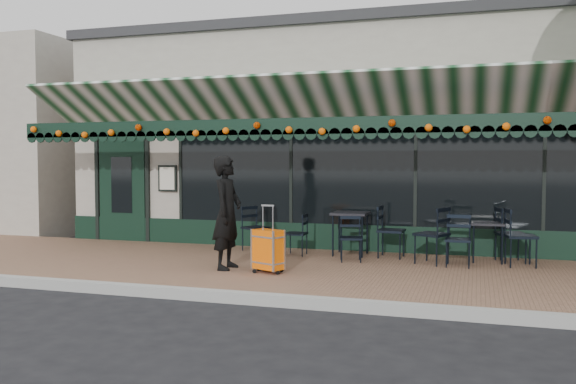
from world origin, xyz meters
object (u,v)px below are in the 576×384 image
(cafe_table_a, at_px, (488,226))
(chair_a_extra, at_px, (521,237))
(chair_b_right, at_px, (391,231))
(suitcase, at_px, (268,250))
(cafe_table_b, at_px, (350,217))
(chair_b_left, at_px, (296,234))
(chair_b_front, at_px, (351,239))
(chair_a_left, at_px, (432,235))
(chair_a_right, at_px, (511,234))
(woman, at_px, (227,213))
(chair_solo, at_px, (256,228))
(chair_a_front, at_px, (458,241))

(cafe_table_a, height_order, chair_a_extra, chair_a_extra)
(chair_b_right, bearing_deg, cafe_table_a, -85.15)
(suitcase, relative_size, cafe_table_b, 1.33)
(chair_a_extra, bearing_deg, chair_b_left, 79.88)
(cafe_table_a, distance_m, chair_b_front, 2.34)
(chair_a_left, height_order, chair_a_right, chair_a_left)
(woman, bearing_deg, chair_a_extra, -70.71)
(suitcase, xyz_separation_m, chair_solo, (-0.98, 2.09, 0.08))
(cafe_table_a, xyz_separation_m, chair_a_extra, (0.51, -0.31, -0.13))
(suitcase, height_order, chair_a_extra, suitcase)
(chair_b_left, bearing_deg, chair_solo, -108.24)
(chair_a_extra, height_order, chair_b_right, chair_a_extra)
(cafe_table_b, distance_m, chair_b_front, 0.78)
(woman, relative_size, cafe_table_a, 2.66)
(woman, bearing_deg, chair_a_right, -65.95)
(chair_a_front, bearing_deg, chair_b_front, -179.41)
(cafe_table_b, distance_m, chair_b_left, 1.04)
(chair_a_left, bearing_deg, chair_a_extra, 122.14)
(chair_a_right, xyz_separation_m, chair_b_front, (-2.60, -0.72, -0.08))
(chair_a_left, bearing_deg, chair_a_right, 138.36)
(chair_a_extra, bearing_deg, woman, 100.50)
(chair_b_right, bearing_deg, chair_a_front, -113.76)
(cafe_table_b, height_order, chair_a_left, chair_a_left)
(chair_a_left, xyz_separation_m, chair_a_right, (1.27, 0.56, -0.01))
(chair_a_front, bearing_deg, chair_a_extra, 18.63)
(suitcase, relative_size, chair_a_extra, 1.08)
(chair_a_right, bearing_deg, chair_b_front, 91.55)
(chair_a_front, xyz_separation_m, chair_a_extra, (0.97, 0.33, 0.06))
(cafe_table_b, xyz_separation_m, chair_b_front, (0.15, -0.70, -0.31))
(cafe_table_a, bearing_deg, chair_a_right, 9.57)
(chair_a_left, bearing_deg, chair_b_left, -70.79)
(chair_a_left, bearing_deg, cafe_table_a, 143.57)
(cafe_table_a, xyz_separation_m, chair_a_left, (-0.90, -0.50, -0.12))
(chair_a_left, distance_m, chair_b_front, 1.35)
(chair_b_left, distance_m, chair_b_right, 1.71)
(suitcase, distance_m, chair_solo, 2.31)
(chair_a_left, height_order, chair_a_front, chair_a_left)
(cafe_table_b, height_order, chair_a_right, chair_a_right)
(chair_a_extra, xyz_separation_m, chair_b_right, (-2.14, 0.27, -0.01))
(chair_a_extra, relative_size, chair_b_left, 1.25)
(chair_a_extra, bearing_deg, chair_solo, 76.56)
(chair_a_extra, distance_m, chair_b_left, 3.83)
(chair_a_extra, bearing_deg, chair_b_right, 73.14)
(chair_b_left, relative_size, chair_b_front, 0.98)
(chair_a_front, height_order, chair_solo, chair_solo)
(suitcase, bearing_deg, woman, -166.26)
(woman, relative_size, chair_a_extra, 1.86)
(suitcase, bearing_deg, chair_b_right, 75.87)
(chair_a_right, xyz_separation_m, chair_b_right, (-2.00, -0.10, -0.01))
(suitcase, bearing_deg, cafe_table_a, 56.81)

